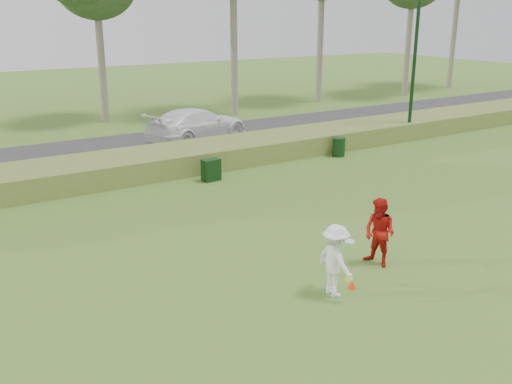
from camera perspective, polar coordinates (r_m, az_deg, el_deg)
ground at (r=14.72m, az=8.43°, el=-8.86°), size 120.00×120.00×0.00m
reed_strip at (r=24.33m, az=-10.11°, el=2.94°), size 80.00×3.00×0.90m
park_road at (r=29.00m, az=-13.87°, el=4.22°), size 80.00×6.00×0.06m
lamp_post at (r=30.89m, az=15.80°, el=15.32°), size 0.70×0.70×8.18m
player_white at (r=13.70m, az=7.95°, el=-6.80°), size 0.88×1.17×1.78m
player_red at (r=15.46m, az=12.25°, el=-3.99°), size 0.85×1.01×1.86m
cone_orange at (r=14.38m, az=9.57°, el=-9.08°), size 0.21×0.21×0.23m
cone_yellow at (r=14.78m, az=9.28°, el=-8.31°), size 0.20×0.20×0.22m
utility_cabinet at (r=22.90m, az=-4.51°, el=2.22°), size 0.75×0.51×0.88m
trash_bin at (r=27.02m, az=8.28°, el=4.48°), size 0.75×0.75×0.88m
car_right at (r=29.92m, az=-5.90°, el=6.74°), size 6.17×3.77×1.67m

